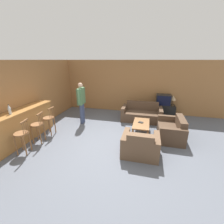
{
  "coord_description": "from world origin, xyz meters",
  "views": [
    {
      "loc": [
        1.03,
        -3.99,
        2.6
      ],
      "look_at": [
        -0.18,
        0.86,
        0.85
      ],
      "focal_mm": 24.0,
      "sensor_mm": 36.0,
      "label": 1
    }
  ],
  "objects": [
    {
      "name": "bottle",
      "position": [
        -2.92,
        -0.67,
        1.21
      ],
      "size": [
        0.08,
        0.08,
        0.3
      ],
      "color": "silver",
      "rests_on": "bar_counter"
    },
    {
      "name": "armchair_near",
      "position": [
        0.92,
        -0.21,
        0.29
      ],
      "size": [
        1.03,
        0.85,
        0.78
      ],
      "color": "brown",
      "rests_on": "ground_plane"
    },
    {
      "name": "tv",
      "position": [
        1.73,
        3.25,
        0.81
      ],
      "size": [
        0.67,
        0.42,
        0.52
      ],
      "color": "black",
      "rests_on": "tv_unit"
    },
    {
      "name": "bar_chair_far",
      "position": [
        -2.38,
        0.3,
        0.55
      ],
      "size": [
        0.39,
        0.39,
        1.02
      ],
      "color": "brown",
      "rests_on": "ground_plane"
    },
    {
      "name": "wall_back",
      "position": [
        0.0,
        3.6,
        1.3
      ],
      "size": [
        9.4,
        0.08,
        2.6
      ],
      "color": "#9E6B3D",
      "rests_on": "ground_plane"
    },
    {
      "name": "couch_far",
      "position": [
        0.8,
        2.46,
        0.29
      ],
      "size": [
        1.74,
        0.89,
        0.8
      ],
      "color": "#4C3828",
      "rests_on": "ground_plane"
    },
    {
      "name": "wall_left",
      "position": [
        -3.3,
        1.3,
        1.3
      ],
      "size": [
        0.08,
        8.6,
        2.6
      ],
      "color": "#9E6B3D",
      "rests_on": "ground_plane"
    },
    {
      "name": "book_on_table",
      "position": [
        0.83,
        1.17,
        0.43
      ],
      "size": [
        0.19,
        0.16,
        0.03
      ],
      "color": "black",
      "rests_on": "coffee_table"
    },
    {
      "name": "bar_counter",
      "position": [
        -2.96,
        -0.31,
        0.54
      ],
      "size": [
        0.55,
        2.57,
        1.07
      ],
      "color": "#A87038",
      "rests_on": "ground_plane"
    },
    {
      "name": "person_by_window",
      "position": [
        -1.67,
        1.56,
        0.98
      ],
      "size": [
        0.21,
        0.61,
        1.73
      ],
      "color": "#384260",
      "rests_on": "ground_plane"
    },
    {
      "name": "table_lamp",
      "position": [
        2.15,
        3.25,
        0.92
      ],
      "size": [
        0.28,
        0.28,
        0.5
      ],
      "color": "brown",
      "rests_on": "tv_unit"
    },
    {
      "name": "coffee_table",
      "position": [
        0.86,
        1.14,
        0.36
      ],
      "size": [
        0.57,
        1.08,
        0.42
      ],
      "color": "brown",
      "rests_on": "ground_plane"
    },
    {
      "name": "tv_unit",
      "position": [
        1.73,
        3.25,
        0.28
      ],
      "size": [
        1.16,
        0.51,
        0.55
      ],
      "color": "black",
      "rests_on": "ground_plane"
    },
    {
      "name": "bar_chair_mid",
      "position": [
        -2.38,
        -0.28,
        0.55
      ],
      "size": [
        0.43,
        0.43,
        1.02
      ],
      "color": "brown",
      "rests_on": "ground_plane"
    },
    {
      "name": "ground_plane",
      "position": [
        0.0,
        0.0,
        0.0
      ],
      "size": [
        24.0,
        24.0,
        0.0
      ],
      "primitive_type": "plane",
      "color": "#565B66"
    },
    {
      "name": "loveseat_right",
      "position": [
        1.91,
        1.06,
        0.29
      ],
      "size": [
        0.82,
        1.32,
        0.77
      ],
      "color": "#4C3828",
      "rests_on": "ground_plane"
    },
    {
      "name": "bar_chair_near",
      "position": [
        -2.38,
        -0.93,
        0.55
      ],
      "size": [
        0.45,
        0.45,
        1.02
      ],
      "color": "brown",
      "rests_on": "ground_plane"
    }
  ]
}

